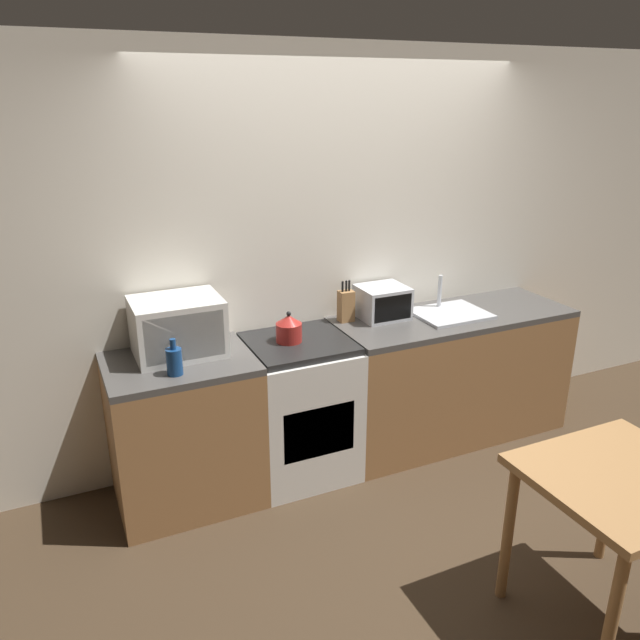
# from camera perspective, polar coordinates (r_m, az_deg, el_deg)

# --- Properties ---
(ground_plane) EXTENTS (16.00, 16.00, 0.00)m
(ground_plane) POSITION_cam_1_polar(r_m,az_deg,el_deg) (3.73, 9.88, -18.47)
(ground_plane) COLOR #3D2D1E
(wall_back) EXTENTS (10.00, 0.06, 2.60)m
(wall_back) POSITION_cam_1_polar(r_m,az_deg,el_deg) (4.09, 1.48, 5.86)
(wall_back) COLOR silver
(wall_back) RESTS_ON ground_plane
(counter_left_run) EXTENTS (0.82, 0.62, 0.90)m
(counter_left_run) POSITION_cam_1_polar(r_m,az_deg,el_deg) (3.77, -12.27, -9.92)
(counter_left_run) COLOR olive
(counter_left_run) RESTS_ON ground_plane
(counter_right_run) EXTENTS (1.65, 0.62, 0.90)m
(counter_right_run) POSITION_cam_1_polar(r_m,az_deg,el_deg) (4.46, 11.74, -4.93)
(counter_right_run) COLOR olive
(counter_right_run) RESTS_ON ground_plane
(stove_range) EXTENTS (0.63, 0.62, 0.90)m
(stove_range) POSITION_cam_1_polar(r_m,az_deg,el_deg) (3.95, -1.90, -7.99)
(stove_range) COLOR silver
(stove_range) RESTS_ON ground_plane
(kettle) EXTENTS (0.16, 0.16, 0.19)m
(kettle) POSITION_cam_1_polar(r_m,az_deg,el_deg) (3.72, -2.86, -0.78)
(kettle) COLOR maroon
(kettle) RESTS_ON stove_range
(microwave) EXTENTS (0.49, 0.38, 0.33)m
(microwave) POSITION_cam_1_polar(r_m,az_deg,el_deg) (3.60, -12.89, -0.62)
(microwave) COLOR silver
(microwave) RESTS_ON counter_left_run
(bottle) EXTENTS (0.08, 0.08, 0.20)m
(bottle) POSITION_cam_1_polar(r_m,az_deg,el_deg) (3.38, -13.18, -3.65)
(bottle) COLOR navy
(bottle) RESTS_ON counter_left_run
(knife_block) EXTENTS (0.10, 0.08, 0.27)m
(knife_block) POSITION_cam_1_polar(r_m,az_deg,el_deg) (4.04, 2.36, 1.32)
(knife_block) COLOR #9E7042
(knife_block) RESTS_ON counter_right_run
(toaster_oven) EXTENTS (0.31, 0.28, 0.21)m
(toaster_oven) POSITION_cam_1_polar(r_m,az_deg,el_deg) (4.13, 5.74, 1.62)
(toaster_oven) COLOR silver
(toaster_oven) RESTS_ON counter_right_run
(sink_basin) EXTENTS (0.47, 0.39, 0.24)m
(sink_basin) POSITION_cam_1_polar(r_m,az_deg,el_deg) (4.28, 11.78, 0.68)
(sink_basin) COLOR silver
(sink_basin) RESTS_ON counter_right_run
(dining_table) EXTENTS (0.77, 0.71, 0.78)m
(dining_table) POSITION_cam_1_polar(r_m,az_deg,el_deg) (3.09, 25.82, -14.42)
(dining_table) COLOR #9E7042
(dining_table) RESTS_ON ground_plane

